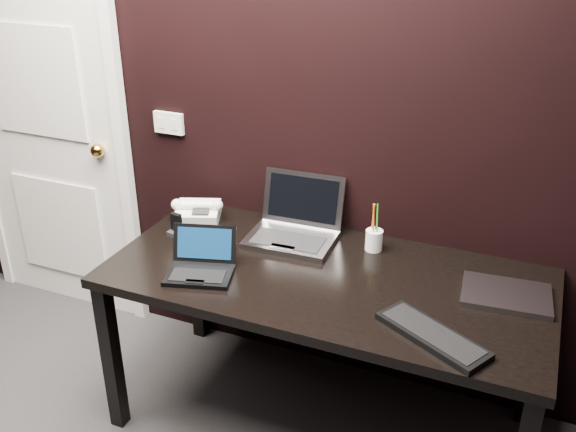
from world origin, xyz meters
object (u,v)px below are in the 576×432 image
at_px(desk_phone, 198,212).
at_px(closed_laptop, 506,295).
at_px(desk, 325,291).
at_px(ext_keyboard, 432,335).
at_px(silver_laptop, 294,228).
at_px(netbook, 201,265).
at_px(pen_cup, 374,239).
at_px(door, 45,121).
at_px(mobile_phone, 176,227).

bearing_deg(desk_phone, closed_laptop, -5.08).
xyz_separation_m(desk, closed_laptop, (0.66, 0.10, 0.09)).
bearing_deg(desk, ext_keyboard, -28.34).
bearing_deg(closed_laptop, silver_laptop, 171.74).
height_order(netbook, desk_phone, netbook).
relative_size(silver_laptop, ext_keyboard, 0.92).
relative_size(netbook, pen_cup, 1.46).
xyz_separation_m(netbook, pen_cup, (0.56, 0.44, 0.02)).
height_order(desk, ext_keyboard, ext_keyboard).
height_order(netbook, ext_keyboard, netbook).
xyz_separation_m(desk, desk_phone, (-0.69, 0.22, 0.12)).
distance_m(desk, netbook, 0.50).
height_order(door, netbook, door).
distance_m(closed_laptop, pen_cup, 0.57).
bearing_deg(door, closed_laptop, -6.81).
distance_m(desk_phone, pen_cup, 0.81).
xyz_separation_m(netbook, closed_laptop, (1.11, 0.28, -0.02)).
xyz_separation_m(desk_phone, mobile_phone, (-0.01, -0.16, -0.00)).
height_order(desk_phone, pen_cup, pen_cup).
distance_m(door, desk_phone, 1.00).
distance_m(desk, desk_phone, 0.74).
relative_size(desk, mobile_phone, 17.12).
xyz_separation_m(ext_keyboard, desk_phone, (-1.15, 0.47, 0.03)).
relative_size(netbook, closed_laptop, 0.91).
bearing_deg(door, netbook, -24.81).
bearing_deg(desk_phone, desk, -17.62).
height_order(desk, silver_laptop, silver_laptop).
xyz_separation_m(silver_laptop, desk_phone, (-0.46, -0.01, -0.01)).
relative_size(silver_laptop, closed_laptop, 1.13).
height_order(desk, closed_laptop, closed_laptop).
height_order(ext_keyboard, pen_cup, pen_cup).
xyz_separation_m(desk, mobile_phone, (-0.71, 0.06, 0.12)).
relative_size(silver_laptop, pen_cup, 1.81).
distance_m(ext_keyboard, desk_phone, 1.25).
relative_size(mobile_phone, pen_cup, 0.48).
bearing_deg(closed_laptop, desk_phone, 174.92).
height_order(silver_laptop, closed_laptop, silver_laptop).
bearing_deg(mobile_phone, desk_phone, 85.22).
distance_m(desk, ext_keyboard, 0.53).
height_order(ext_keyboard, mobile_phone, mobile_phone).
xyz_separation_m(desk_phone, pen_cup, (0.81, 0.04, 0.01)).
distance_m(netbook, silver_laptop, 0.46).
bearing_deg(door, desk, -12.82).
relative_size(desk_phone, pen_cup, 1.17).
bearing_deg(silver_laptop, ext_keyboard, -34.72).
relative_size(closed_laptop, desk_phone, 1.37).
bearing_deg(desk, closed_laptop, 8.61).
bearing_deg(closed_laptop, desk, -171.39).
distance_m(door, silver_laptop, 1.45).
relative_size(door, ext_keyboard, 5.24).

